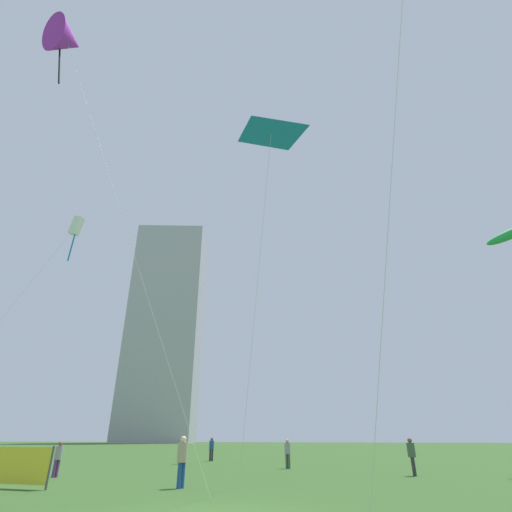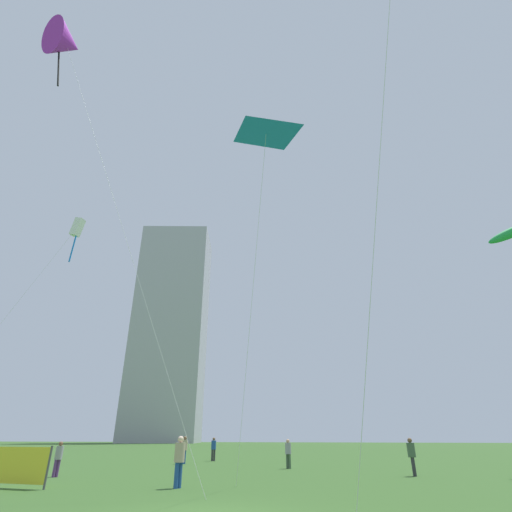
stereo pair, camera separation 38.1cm
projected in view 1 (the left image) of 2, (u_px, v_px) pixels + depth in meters
person_standing_0 at (58, 456)px, 18.96m from camera, size 0.35×0.35×1.57m
person_standing_1 at (412, 454)px, 19.70m from camera, size 0.38×0.38×1.73m
person_standing_3 at (183, 448)px, 28.18m from camera, size 0.40×0.40×1.82m
person_standing_4 at (182, 458)px, 15.08m from camera, size 0.40×0.40×1.81m
person_standing_5 at (288, 451)px, 24.13m from camera, size 0.37×0.37×1.65m
person_standing_6 at (212, 447)px, 31.56m from camera, size 0.38×0.38×1.72m
kite_flying_0 at (76, 227)px, 28.00m from camera, size 4.39×4.96×16.38m
kite_flying_2 at (512, 234)px, 27.13m from camera, size 4.02×5.15×15.68m
kite_flying_3 at (67, 40)px, 23.82m from camera, size 11.97×2.97×25.34m
kite_flying_4 at (271, 134)px, 15.27m from camera, size 3.92×6.93×13.10m
distant_highrise_0 at (166, 329)px, 135.50m from camera, size 26.96×23.80×72.13m
event_banner at (21, 466)px, 14.87m from camera, size 2.82×0.34×1.47m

